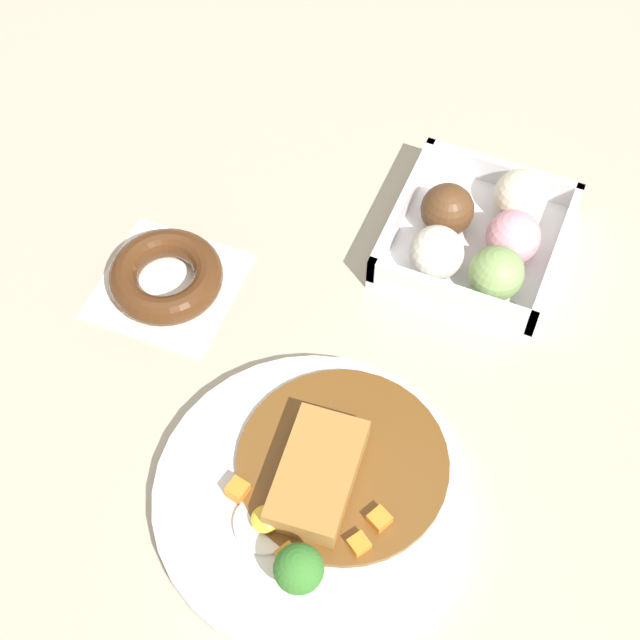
# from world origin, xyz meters

# --- Properties ---
(ground_plane) EXTENTS (1.60, 1.60, 0.00)m
(ground_plane) POSITION_xyz_m (0.00, 0.00, 0.00)
(ground_plane) COLOR #B2A893
(curry_plate) EXTENTS (0.27, 0.27, 0.07)m
(curry_plate) POSITION_xyz_m (-0.13, -0.01, 0.01)
(curry_plate) COLOR white
(curry_plate) RESTS_ON ground_plane
(donut_box) EXTENTS (0.18, 0.17, 0.07)m
(donut_box) POSITION_xyz_m (0.17, -0.06, 0.03)
(donut_box) COLOR white
(donut_box) RESTS_ON ground_plane
(chocolate_ring_donut) EXTENTS (0.13, 0.13, 0.03)m
(chocolate_ring_donut) POSITION_xyz_m (0.02, 0.21, 0.02)
(chocolate_ring_donut) COLOR white
(chocolate_ring_donut) RESTS_ON ground_plane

